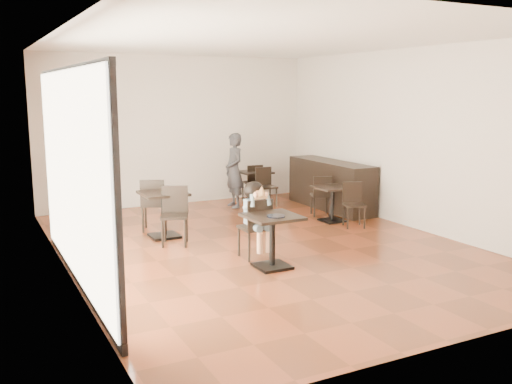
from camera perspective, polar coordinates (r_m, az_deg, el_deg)
floor at (r=9.14m, az=0.76°, el=-5.45°), size 6.00×8.00×0.01m
ceiling at (r=8.84m, az=0.81°, el=14.97°), size 6.00×8.00×0.01m
wall_back at (r=12.51m, az=-7.86°, el=6.12°), size 6.00×0.01×3.20m
wall_front at (r=5.65m, az=20.07°, el=0.82°), size 6.00×0.01×3.20m
wall_left at (r=7.91m, az=-18.85°, el=3.39°), size 0.01×8.00×3.20m
wall_right at (r=10.58m, az=15.36°, el=5.14°), size 0.01×8.00×3.20m
storefront_window at (r=7.45m, az=-17.97°, el=1.50°), size 0.04×4.50×2.60m
child_table at (r=7.97m, az=1.64°, el=-4.98°), size 0.71×0.71×0.75m
child_chair at (r=8.43m, az=-0.16°, el=-3.62°), size 0.41×0.41×0.90m
child at (r=8.40m, az=-0.16°, el=-2.84°), size 0.41×0.57×1.14m
plate at (r=7.80m, az=2.01°, el=-2.43°), size 0.25×0.25×0.02m
pizza_slice at (r=8.15m, az=0.45°, el=-0.25°), size 0.26×0.20×0.06m
adult_patron at (r=12.06m, az=-2.21°, el=2.17°), size 0.40×0.59×1.58m
cafe_table_mid at (r=10.87m, az=7.64°, el=-1.20°), size 0.82×0.82×0.67m
cafe_table_left at (r=9.74m, az=-9.20°, el=-2.25°), size 0.97×0.97×0.78m
cafe_table_back at (r=12.67m, az=-0.10°, el=0.54°), size 0.67×0.67×0.69m
chair_mid_a at (r=11.36m, az=6.48°, el=-0.34°), size 0.47×0.47×0.81m
chair_mid_b at (r=10.48m, az=9.80°, el=-1.31°), size 0.47×0.47×0.81m
chair_left_a at (r=10.24m, az=-10.17°, el=-1.23°), size 0.55×0.55×0.93m
chair_left_b at (r=9.21m, az=-8.16°, el=-2.44°), size 0.55×0.55×0.93m
chair_back_a at (r=12.79m, az=-0.40°, el=0.95°), size 0.39×0.39×0.83m
chair_back_b at (r=12.18m, az=1.08°, el=0.48°), size 0.39×0.39×0.83m
service_counter at (r=12.05m, az=7.48°, el=0.71°), size 0.60×2.40×1.00m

